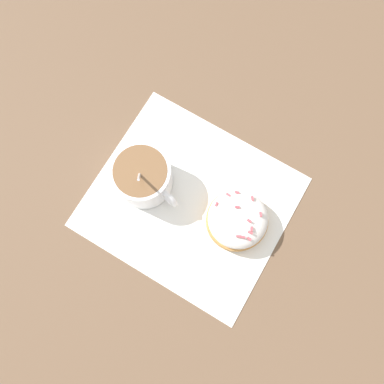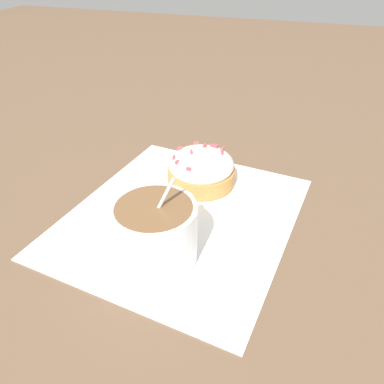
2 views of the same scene
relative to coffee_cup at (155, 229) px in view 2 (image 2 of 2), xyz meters
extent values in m
plane|color=brown|center=(-0.08, 0.00, -0.04)|extent=(3.00, 3.00, 0.00)
cube|color=white|center=(-0.08, 0.00, -0.04)|extent=(0.35, 0.32, 0.00)
cylinder|color=white|center=(0.00, 0.00, 0.00)|extent=(0.09, 0.09, 0.07)
cylinder|color=brown|center=(0.00, 0.00, 0.03)|extent=(0.08, 0.08, 0.01)
torus|color=white|center=(-0.05, 0.02, 0.00)|extent=(0.04, 0.02, 0.04)
ellipsoid|color=silver|center=(-0.02, 0.02, -0.03)|extent=(0.03, 0.03, 0.01)
cylinder|color=silver|center=(0.00, 0.00, 0.02)|extent=(0.03, 0.04, 0.10)
cylinder|color=#C18442|center=(-0.17, 0.00, -0.03)|extent=(0.10, 0.10, 0.02)
ellipsoid|color=white|center=(-0.17, 0.00, -0.01)|extent=(0.10, 0.10, 0.04)
cube|color=#EA4C56|center=(-0.19, 0.03, 0.01)|extent=(0.01, 0.00, 0.00)
cube|color=#EA4C56|center=(-0.13, 0.00, 0.01)|extent=(0.00, 0.01, 0.00)
cube|color=#EA4C56|center=(-0.19, 0.02, 0.01)|extent=(0.01, 0.00, 0.00)
cube|color=#EA4C56|center=(-0.19, 0.01, 0.01)|extent=(0.01, 0.01, 0.00)
cube|color=#EA4C56|center=(-0.19, -0.02, 0.01)|extent=(0.01, 0.01, 0.00)
cube|color=#EA4C56|center=(-0.18, 0.00, 0.02)|extent=(0.01, 0.00, 0.00)
cube|color=#EA4C56|center=(-0.18, 0.03, 0.01)|extent=(0.01, 0.01, 0.00)
cube|color=#EA4C56|center=(-0.16, -0.01, 0.02)|extent=(0.01, 0.01, 0.00)
cube|color=#EA4C56|center=(-0.18, 0.03, 0.01)|extent=(0.01, 0.00, 0.00)
cube|color=#EA4C56|center=(-0.17, -0.04, 0.01)|extent=(0.01, 0.01, 0.00)
cube|color=#EA4C56|center=(-0.15, -0.03, 0.01)|extent=(0.01, 0.00, 0.00)
cube|color=#EA4C56|center=(-0.14, -0.03, 0.01)|extent=(0.01, 0.00, 0.00)
camera|label=1|loc=(-0.14, 0.11, 0.58)|focal=35.00mm
camera|label=2|loc=(0.29, 0.14, 0.27)|focal=35.00mm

